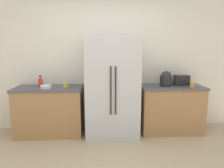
# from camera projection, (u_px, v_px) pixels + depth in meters

# --- Properties ---
(kitchen_back_panel) EXTENTS (5.18, 0.10, 2.86)m
(kitchen_back_panel) POSITION_uv_depth(u_px,v_px,m) (106.00, 56.00, 4.15)
(kitchen_back_panel) COLOR silver
(kitchen_back_panel) RESTS_ON ground_plane
(counter_left) EXTENTS (1.21, 0.63, 0.89)m
(counter_left) POSITION_uv_depth(u_px,v_px,m) (50.00, 111.00, 3.89)
(counter_left) COLOR #9E7247
(counter_left) RESTS_ON ground_plane
(counter_right) EXTENTS (1.17, 0.63, 0.89)m
(counter_right) POSITION_uv_depth(u_px,v_px,m) (170.00, 108.00, 4.03)
(counter_right) COLOR #9E7247
(counter_right) RESTS_ON ground_plane
(refrigerator) EXTENTS (0.94, 0.75, 1.79)m
(refrigerator) POSITION_uv_depth(u_px,v_px,m) (112.00, 87.00, 3.82)
(refrigerator) COLOR #B7BABF
(refrigerator) RESTS_ON ground_plane
(toaster) EXTENTS (0.27, 0.17, 0.19)m
(toaster) POSITION_uv_depth(u_px,v_px,m) (181.00, 80.00, 4.00)
(toaster) COLOR black
(toaster) RESTS_ON counter_right
(rice_cooker) EXTENTS (0.23, 0.23, 0.28)m
(rice_cooker) POSITION_uv_depth(u_px,v_px,m) (166.00, 79.00, 3.93)
(rice_cooker) COLOR #262628
(rice_cooker) RESTS_ON counter_right
(bottle_a) EXTENTS (0.08, 0.08, 0.21)m
(bottle_a) POSITION_uv_depth(u_px,v_px,m) (41.00, 82.00, 3.84)
(bottle_a) COLOR red
(bottle_a) RESTS_ON counter_left
(cup_a) EXTENTS (0.08, 0.08, 0.08)m
(cup_a) POSITION_uv_depth(u_px,v_px,m) (66.00, 85.00, 3.82)
(cup_a) COLOR yellow
(cup_a) RESTS_ON counter_left
(cup_b) EXTENTS (0.08, 0.08, 0.08)m
(cup_b) POSITION_uv_depth(u_px,v_px,m) (192.00, 85.00, 3.80)
(cup_b) COLOR orange
(cup_b) RESTS_ON counter_right
(bowl_a) EXTENTS (0.19, 0.19, 0.06)m
(bowl_a) POSITION_uv_depth(u_px,v_px,m) (46.00, 87.00, 3.72)
(bowl_a) COLOR white
(bowl_a) RESTS_ON counter_left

